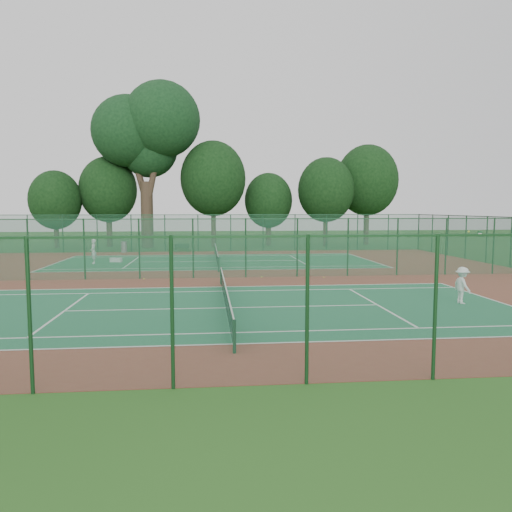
# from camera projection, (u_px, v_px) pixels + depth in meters

# --- Properties ---
(ground) EXTENTS (120.00, 120.00, 0.00)m
(ground) POSITION_uv_depth(u_px,v_px,m) (220.00, 278.00, 29.32)
(ground) COLOR #24531A
(ground) RESTS_ON ground
(red_pad) EXTENTS (40.00, 36.00, 0.01)m
(red_pad) POSITION_uv_depth(u_px,v_px,m) (220.00, 278.00, 29.32)
(red_pad) COLOR maroon
(red_pad) RESTS_ON ground
(court_near) EXTENTS (23.77, 10.97, 0.01)m
(court_near) POSITION_uv_depth(u_px,v_px,m) (226.00, 308.00, 20.40)
(court_near) COLOR #20653F
(court_near) RESTS_ON red_pad
(court_far) EXTENTS (23.77, 10.97, 0.01)m
(court_far) POSITION_uv_depth(u_px,v_px,m) (217.00, 261.00, 38.23)
(court_far) COLOR #21683A
(court_far) RESTS_ON red_pad
(fence_north) EXTENTS (40.00, 0.09, 3.50)m
(fence_north) POSITION_uv_depth(u_px,v_px,m) (214.00, 233.00, 46.98)
(fence_north) COLOR #1A5033
(fence_north) RESTS_ON ground
(fence_south) EXTENTS (40.00, 0.09, 3.50)m
(fence_south) POSITION_uv_depth(u_px,v_px,m) (241.00, 311.00, 11.32)
(fence_south) COLOR #184931
(fence_south) RESTS_ON ground
(fence_divider) EXTENTS (40.00, 0.09, 3.50)m
(fence_divider) POSITION_uv_depth(u_px,v_px,m) (220.00, 248.00, 29.15)
(fence_divider) COLOR #1A4E32
(fence_divider) RESTS_ON ground
(tennis_net_near) EXTENTS (0.10, 12.90, 0.97)m
(tennis_net_near) POSITION_uv_depth(u_px,v_px,m) (226.00, 295.00, 20.35)
(tennis_net_near) COLOR #153C24
(tennis_net_near) RESTS_ON ground
(tennis_net_far) EXTENTS (0.10, 12.90, 0.97)m
(tennis_net_far) POSITION_uv_depth(u_px,v_px,m) (217.00, 254.00, 38.18)
(tennis_net_far) COLOR #143822
(tennis_net_far) RESTS_ON ground
(player_near) EXTENTS (0.69, 1.07, 1.57)m
(player_near) POSITION_uv_depth(u_px,v_px,m) (462.00, 285.00, 21.25)
(player_near) COLOR white
(player_near) RESTS_ON court_near
(player_far) EXTENTS (0.64, 0.77, 1.81)m
(player_far) POSITION_uv_depth(u_px,v_px,m) (93.00, 251.00, 36.52)
(player_far) COLOR silver
(player_far) RESTS_ON court_far
(trash_bin) EXTENTS (0.60, 0.60, 1.01)m
(trash_bin) POSITION_uv_depth(u_px,v_px,m) (124.00, 247.00, 45.88)
(trash_bin) COLOR gray
(trash_bin) RESTS_ON red_pad
(bench) EXTENTS (1.34, 0.44, 0.82)m
(bench) POSITION_uv_depth(u_px,v_px,m) (182.00, 248.00, 45.96)
(bench) COLOR #113218
(bench) RESTS_ON red_pad
(kit_bag) EXTENTS (0.94, 0.61, 0.33)m
(kit_bag) POSITION_uv_depth(u_px,v_px,m) (116.00, 260.00, 37.63)
(kit_bag) COLOR silver
(kit_bag) RESTS_ON red_pad
(stray_ball_a) EXTENTS (0.07, 0.07, 0.07)m
(stray_ball_a) POSITION_uv_depth(u_px,v_px,m) (324.00, 277.00, 29.27)
(stray_ball_a) COLOR #CFDB32
(stray_ball_a) RESTS_ON red_pad
(stray_ball_b) EXTENTS (0.07, 0.07, 0.07)m
(stray_ball_b) POSITION_uv_depth(u_px,v_px,m) (262.00, 277.00, 29.31)
(stray_ball_b) COLOR #B1CE2F
(stray_ball_b) RESTS_ON red_pad
(stray_ball_c) EXTENTS (0.06, 0.06, 0.06)m
(stray_ball_c) POSITION_uv_depth(u_px,v_px,m) (144.00, 279.00, 28.67)
(stray_ball_c) COLOR yellow
(stray_ball_c) RESTS_ON red_pad
(big_tree) EXTENTS (10.94, 8.01, 16.81)m
(big_tree) POSITION_uv_depth(u_px,v_px,m) (147.00, 131.00, 50.49)
(big_tree) COLOR #36281D
(big_tree) RESTS_ON ground
(evergreen_row) EXTENTS (39.00, 5.00, 12.00)m
(evergreen_row) POSITION_uv_depth(u_px,v_px,m) (218.00, 246.00, 53.39)
(evergreen_row) COLOR black
(evergreen_row) RESTS_ON ground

